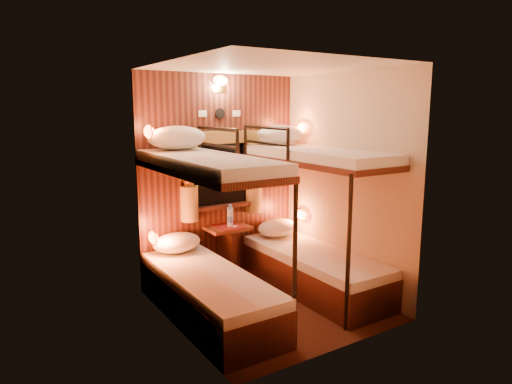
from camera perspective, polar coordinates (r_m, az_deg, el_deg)
floor at (r=4.88m, az=1.56°, el=-13.90°), size 2.10×2.10×0.00m
ceiling at (r=4.46m, az=1.71°, el=15.46°), size 2.10×2.10×0.00m
wall_back at (r=5.41m, az=-4.59°, el=1.78°), size 2.40×0.00×2.40m
wall_front at (r=3.71m, az=10.73°, el=-2.31°), size 2.40×0.00×2.40m
wall_left at (r=4.05m, az=-10.18°, el=-1.22°), size 0.00×2.40×2.40m
wall_right at (r=5.14m, az=10.93°, el=1.17°), size 0.00×2.40×2.40m
back_panel at (r=5.40m, az=-4.52°, el=1.76°), size 2.00×0.03×2.40m
bunk_left at (r=4.42m, az=-5.98°, el=-8.76°), size 0.72×1.90×1.82m
bunk_right at (r=5.10m, az=7.24°, el=-6.18°), size 0.72×1.90×1.82m
window at (r=5.37m, az=-4.36°, el=1.52°), size 1.00×0.12×0.79m
curtains at (r=5.33m, az=-4.21°, el=2.36°), size 1.10×0.22×1.00m
back_fixtures at (r=5.31m, az=-4.50°, el=12.95°), size 0.54×0.09×0.48m
reading_lamps at (r=5.10m, az=-2.76°, el=1.74°), size 2.00×0.20×1.25m
table at (r=5.41m, az=-3.48°, el=-6.73°), size 0.50×0.34×0.66m
bottle_left at (r=5.31m, az=-3.27°, el=-3.26°), size 0.07×0.07×0.24m
bottle_right at (r=5.38m, az=-3.27°, el=-3.03°), size 0.07×0.07×0.25m
sachet_a at (r=5.33m, az=-2.74°, el=-4.32°), size 0.10×0.09×0.01m
sachet_b at (r=5.38m, az=-3.31°, el=-4.21°), size 0.08×0.06×0.01m
pillow_lower_left at (r=5.09m, az=-9.88°, el=-6.24°), size 0.54×0.38×0.21m
pillow_lower_right at (r=5.63m, az=2.72°, el=-4.48°), size 0.53×0.38×0.21m
pillow_upper_left at (r=4.80m, az=-9.86°, el=6.72°), size 0.62×0.44×0.24m
pillow_upper_right at (r=5.43m, az=3.02°, el=7.17°), size 0.59×0.42×0.23m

